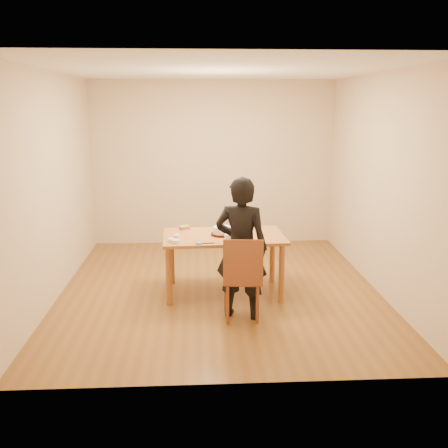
{
  "coord_description": "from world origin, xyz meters",
  "views": [
    {
      "loc": [
        -0.28,
        -6.04,
        2.31
      ],
      "look_at": [
        0.05,
        -0.18,
        0.9
      ],
      "focal_mm": 40.0,
      "sensor_mm": 36.0,
      "label": 1
    }
  ],
  "objects": [
    {
      "name": "frosting_dome",
      "position": [
        0.03,
        -0.13,
        0.86
      ],
      "size": [
        0.22,
        0.22,
        0.03
      ],
      "primitive_type": "ellipsoid",
      "color": "white",
      "rests_on": "cake"
    },
    {
      "name": "candy_box_pink",
      "position": [
        -0.44,
        0.2,
        0.76
      ],
      "size": [
        0.14,
        0.11,
        0.02
      ],
      "primitive_type": "cube",
      "rotation": [
        0.0,
        0.0,
        0.38
      ],
      "color": "#CC3063",
      "rests_on": "dining_table"
    },
    {
      "name": "ramekin_multi",
      "position": [
        -0.58,
        -0.4,
        0.77
      ],
      "size": [
        0.08,
        0.08,
        0.04
      ],
      "primitive_type": "cylinder",
      "color": "white",
      "rests_on": "dining_table"
    },
    {
      "name": "frosting_tub",
      "position": [
        0.09,
        -0.43,
        0.79
      ],
      "size": [
        0.09,
        0.09,
        0.08
      ],
      "primitive_type": "cylinder",
      "color": "white",
      "rests_on": "dining_table"
    },
    {
      "name": "room_shell",
      "position": [
        0.0,
        0.34,
        1.35
      ],
      "size": [
        4.0,
        4.5,
        2.7
      ],
      "color": "brown",
      "rests_on": "ground"
    },
    {
      "name": "frosting_dollop",
      "position": [
        -0.26,
        -0.51,
        0.76
      ],
      "size": [
        0.04,
        0.04,
        0.02
      ],
      "primitive_type": "ellipsoid",
      "color": "white",
      "rests_on": "frosting_lid"
    },
    {
      "name": "candy_box_green",
      "position": [
        -0.44,
        0.21,
        0.78
      ],
      "size": [
        0.15,
        0.14,
        0.02
      ],
      "primitive_type": "cube",
      "rotation": [
        0.0,
        0.0,
        0.62
      ],
      "color": "green",
      "rests_on": "candy_box_pink"
    },
    {
      "name": "person",
      "position": [
        0.2,
        -0.86,
        0.79
      ],
      "size": [
        0.66,
        0.53,
        1.58
      ],
      "primitive_type": "imported",
      "rotation": [
        0.0,
        0.0,
        2.85
      ],
      "color": "black",
      "rests_on": "floor"
    },
    {
      "name": "dining_table",
      "position": [
        0.05,
        -0.13,
        0.73
      ],
      "size": [
        1.51,
        0.94,
        0.04
      ],
      "primitive_type": "cube",
      "rotation": [
        0.0,
        0.0,
        0.04
      ],
      "color": "brown",
      "rests_on": "floor"
    },
    {
      "name": "cake",
      "position": [
        0.03,
        -0.13,
        0.81
      ],
      "size": [
        0.23,
        0.23,
        0.07
      ],
      "primitive_type": "cylinder",
      "color": "white",
      "rests_on": "cake_plate"
    },
    {
      "name": "ramekin_yellow",
      "position": [
        -0.52,
        -0.21,
        0.77
      ],
      "size": [
        0.07,
        0.07,
        0.04
      ],
      "primitive_type": "cylinder",
      "color": "white",
      "rests_on": "dining_table"
    },
    {
      "name": "dining_chair",
      "position": [
        0.2,
        -0.91,
        0.45
      ],
      "size": [
        0.41,
        0.41,
        0.04
      ],
      "primitive_type": "cube",
      "rotation": [
        0.0,
        0.0,
        -0.11
      ],
      "color": "brown",
      "rests_on": "floor"
    },
    {
      "name": "frosting_lid",
      "position": [
        -0.26,
        -0.51,
        0.75
      ],
      "size": [
        0.08,
        0.08,
        0.01
      ],
      "primitive_type": "cylinder",
      "color": "#18409E",
      "rests_on": "dining_table"
    },
    {
      "name": "ramekin_green",
      "position": [
        -0.52,
        -0.47,
        0.77
      ],
      "size": [
        0.08,
        0.08,
        0.04
      ],
      "primitive_type": "cylinder",
      "color": "white",
      "rests_on": "dining_table"
    },
    {
      "name": "cake_plate",
      "position": [
        0.03,
        -0.13,
        0.76
      ],
      "size": [
        0.28,
        0.28,
        0.02
      ],
      "primitive_type": "cylinder",
      "color": "red",
      "rests_on": "dining_table"
    },
    {
      "name": "spatula",
      "position": [
        -0.15,
        -0.5,
        0.75
      ],
      "size": [
        0.16,
        0.02,
        0.01
      ],
      "primitive_type": "cube",
      "rotation": [
        0.0,
        0.0,
        0.01
      ],
      "color": "black",
      "rests_on": "dining_table"
    }
  ]
}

